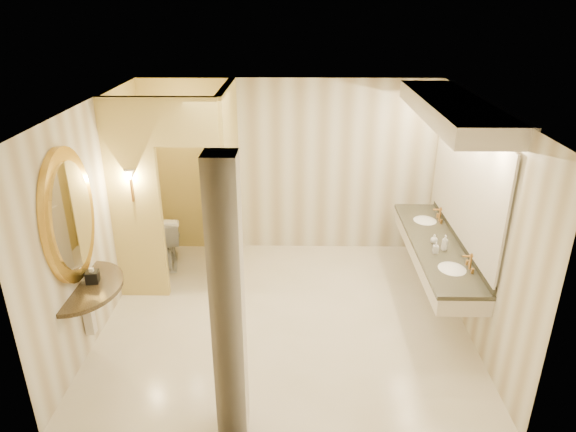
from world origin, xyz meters
TOP-DOWN VIEW (x-y plane):
  - floor at (0.00, 0.00)m, footprint 4.50×4.50m
  - ceiling at (0.00, 0.00)m, footprint 4.50×4.50m
  - wall_back at (0.00, 2.00)m, footprint 4.50×0.02m
  - wall_front at (0.00, -2.00)m, footprint 4.50×0.02m
  - wall_left at (-2.25, 0.00)m, footprint 0.02×4.00m
  - wall_right at (2.25, 0.00)m, footprint 0.02×4.00m
  - toilet_closet at (-1.12, 0.97)m, footprint 1.50×1.55m
  - wall_sconce at (-1.93, 0.43)m, footprint 0.14×0.14m
  - vanity at (1.98, 0.40)m, footprint 0.75×2.76m
  - console_shelf at (-2.21, -0.74)m, footprint 1.12×1.12m
  - pillar at (-0.45, -1.80)m, footprint 0.27×0.27m
  - tissue_box at (-2.11, -0.66)m, footprint 0.15×0.15m
  - toilet at (-1.84, 1.38)m, footprint 0.62×0.89m
  - soap_bottle_a at (1.85, 0.11)m, footprint 0.07×0.07m
  - soap_bottle_b at (1.90, 0.37)m, footprint 0.11×0.11m
  - soap_bottle_c at (1.98, 0.18)m, footprint 0.08×0.08m

SIDE VIEW (x-z plane):
  - floor at x=0.00m, z-range 0.00..0.00m
  - toilet at x=-1.84m, z-range 0.00..0.83m
  - soap_bottle_b at x=1.90m, z-range 0.88..0.99m
  - tissue_box at x=-2.11m, z-range 0.88..1.01m
  - soap_bottle_a at x=1.85m, z-range 0.88..1.02m
  - soap_bottle_c at x=1.98m, z-range 0.88..1.08m
  - wall_back at x=0.00m, z-range 0.00..2.70m
  - wall_front at x=0.00m, z-range 0.00..2.70m
  - wall_left at x=-2.25m, z-range 0.00..2.70m
  - wall_right at x=2.25m, z-range 0.00..2.70m
  - pillar at x=-0.45m, z-range 0.00..2.70m
  - console_shelf at x=-2.21m, z-range 0.35..2.36m
  - toilet_closet at x=-1.12m, z-range 0.04..2.74m
  - vanity at x=1.98m, z-range 0.58..2.67m
  - wall_sconce at x=-1.93m, z-range 1.52..1.94m
  - ceiling at x=0.00m, z-range 2.70..2.70m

